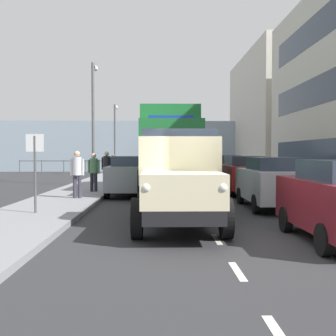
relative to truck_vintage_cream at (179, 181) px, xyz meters
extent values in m
plane|color=#2D2D30|center=(-0.75, -9.17, -1.18)|extent=(80.00, 80.00, 0.00)
cube|color=gray|center=(-5.60, -9.17, -1.10)|extent=(2.71, 40.68, 0.15)
cube|color=gray|center=(4.09, -9.17, -1.10)|extent=(2.71, 40.68, 0.15)
cube|color=silver|center=(-0.75, 6.30, -1.17)|extent=(0.12, 1.10, 0.01)
cube|color=silver|center=(-0.75, 3.89, -1.17)|extent=(0.12, 1.10, 0.01)
cube|color=silver|center=(-0.75, 1.38, -1.17)|extent=(0.12, 1.10, 0.01)
cube|color=silver|center=(-0.75, -1.31, -1.17)|extent=(0.12, 1.10, 0.01)
cube|color=silver|center=(-0.75, -4.30, -1.17)|extent=(0.12, 1.10, 0.01)
cube|color=silver|center=(-0.75, -7.04, -1.17)|extent=(0.12, 1.10, 0.01)
cube|color=silver|center=(-0.75, -9.75, -1.17)|extent=(0.12, 1.10, 0.01)
cube|color=silver|center=(-0.75, -12.29, -1.17)|extent=(0.12, 1.10, 0.01)
cube|color=silver|center=(-0.75, -15.15, -1.17)|extent=(0.12, 1.10, 0.01)
cube|color=silver|center=(-0.75, -18.14, -1.17)|extent=(0.12, 1.10, 0.01)
cube|color=silver|center=(-0.75, -21.13, -1.17)|extent=(0.12, 1.10, 0.01)
cube|color=silver|center=(-0.75, -24.09, -1.17)|extent=(0.12, 1.10, 0.01)
cube|color=silver|center=(-0.75, -27.07, -1.17)|extent=(0.12, 1.10, 0.01)
cube|color=beige|center=(-11.21, -27.57, 4.05)|extent=(8.53, 15.69, 10.46)
cube|color=#8C9EAD|center=(-0.75, -32.51, 1.32)|extent=(80.00, 0.80, 5.00)
cylinder|color=#4C5156|center=(-14.75, -28.91, -0.58)|extent=(0.08, 0.08, 1.20)
cylinder|color=#4C5156|center=(-12.75, -28.91, -0.58)|extent=(0.08, 0.08, 1.20)
cylinder|color=#4C5156|center=(-10.75, -28.91, -0.58)|extent=(0.08, 0.08, 1.20)
cylinder|color=#4C5156|center=(-8.75, -28.91, -0.58)|extent=(0.08, 0.08, 1.20)
cylinder|color=#4C5156|center=(-6.75, -28.91, -0.58)|extent=(0.08, 0.08, 1.20)
cylinder|color=#4C5156|center=(-4.75, -28.91, -0.58)|extent=(0.08, 0.08, 1.20)
cylinder|color=#4C5156|center=(-2.75, -28.91, -0.58)|extent=(0.08, 0.08, 1.20)
cylinder|color=#4C5156|center=(-0.75, -28.91, -0.58)|extent=(0.08, 0.08, 1.20)
cylinder|color=#4C5156|center=(1.25, -28.91, -0.58)|extent=(0.08, 0.08, 1.20)
cylinder|color=#4C5156|center=(3.25, -28.91, -0.58)|extent=(0.08, 0.08, 1.20)
cylinder|color=#4C5156|center=(5.25, -28.91, -0.58)|extent=(0.08, 0.08, 1.20)
cylinder|color=#4C5156|center=(7.25, -28.91, -0.58)|extent=(0.08, 0.08, 1.20)
cylinder|color=#4C5156|center=(9.25, -28.91, -0.58)|extent=(0.08, 0.08, 1.20)
cylinder|color=#4C5156|center=(11.25, -28.91, -0.58)|extent=(0.08, 0.08, 1.20)
cylinder|color=#4C5156|center=(13.25, -28.91, -0.58)|extent=(0.08, 0.08, 1.20)
cube|color=#4C5156|center=(-0.75, -28.91, -0.06)|extent=(28.00, 0.08, 0.08)
cube|color=black|center=(0.00, -0.38, -0.58)|extent=(1.64, 5.60, 0.30)
cube|color=beige|center=(0.00, 1.47, -0.08)|extent=(1.72, 1.90, 0.70)
cube|color=silver|center=(0.00, 2.36, -0.11)|extent=(1.16, 0.08, 0.56)
sphere|color=white|center=(-0.74, 2.36, 0.02)|extent=(0.20, 0.20, 0.20)
sphere|color=white|center=(0.73, 2.36, 0.02)|extent=(0.20, 0.20, 0.20)
cube|color=beige|center=(0.00, -0.04, 0.50)|extent=(1.93, 1.34, 1.15)
cube|color=#2D3847|center=(0.00, -0.04, 0.97)|extent=(1.78, 1.23, 0.56)
cube|color=#2D2319|center=(0.00, -1.72, -0.35)|extent=(2.10, 2.80, 0.16)
cube|color=black|center=(-1.01, -1.72, -0.03)|extent=(0.08, 2.80, 0.56)
cube|color=black|center=(1.01, -1.72, -0.03)|extent=(0.08, 2.80, 0.56)
cylinder|color=black|center=(-0.97, 1.30, -0.73)|extent=(0.24, 0.90, 0.90)
cylinder|color=black|center=(0.97, 1.30, -0.73)|extent=(0.24, 0.90, 0.90)
cylinder|color=black|center=(-0.97, -1.92, -0.73)|extent=(0.24, 0.90, 0.90)
cylinder|color=black|center=(0.97, -1.92, -0.73)|extent=(0.24, 0.90, 0.90)
cube|color=#1E7033|center=(0.04, -6.07, 0.64)|extent=(2.40, 2.21, 2.60)
cube|color=#2D3847|center=(0.04, -6.07, 1.21)|extent=(2.20, 2.04, 0.80)
cube|color=#1933B2|center=(0.04, -6.07, 2.04)|extent=(1.75, 0.20, 0.16)
cube|color=#1E7033|center=(0.04, -10.06, 1.19)|extent=(2.50, 5.95, 3.00)
cube|color=black|center=(0.04, -9.13, -0.48)|extent=(2.00, 8.07, 0.36)
cylinder|color=black|center=(-1.11, -6.15, -0.66)|extent=(0.28, 1.04, 1.04)
cylinder|color=black|center=(1.19, -6.15, -0.66)|extent=(0.28, 1.04, 1.04)
cylinder|color=black|center=(-1.11, -9.76, -0.66)|extent=(0.28, 1.04, 1.04)
cylinder|color=black|center=(1.19, -9.76, -0.66)|extent=(0.28, 1.04, 1.04)
cylinder|color=black|center=(-1.11, -11.89, -0.66)|extent=(0.28, 1.04, 1.04)
cylinder|color=black|center=(1.19, -11.89, -0.66)|extent=(0.28, 1.04, 1.04)
cylinder|color=black|center=(-2.49, 0.53, -0.88)|extent=(0.18, 0.60, 0.60)
cylinder|color=black|center=(-2.49, 2.92, -0.88)|extent=(0.18, 0.60, 0.60)
cube|color=#B7BABF|center=(-3.29, -3.76, -0.38)|extent=(1.76, 4.12, 1.00)
cube|color=#2D3847|center=(-3.29, -3.56, 0.33)|extent=(1.44, 2.27, 0.42)
cylinder|color=black|center=(-2.46, -5.04, -0.88)|extent=(0.18, 0.60, 0.60)
cylinder|color=black|center=(-4.13, -5.04, -0.88)|extent=(0.18, 0.60, 0.60)
cylinder|color=black|center=(-2.46, -2.49, -0.88)|extent=(0.18, 0.60, 0.60)
cylinder|color=black|center=(-4.13, -2.49, -0.88)|extent=(0.18, 0.60, 0.60)
cube|color=#B21E1E|center=(-3.29, -9.01, -0.38)|extent=(1.74, 4.48, 1.00)
cube|color=#2D3847|center=(-3.29, -8.81, 0.33)|extent=(1.42, 2.46, 0.42)
cylinder|color=black|center=(-2.47, -10.40, -0.88)|extent=(0.18, 0.60, 0.60)
cylinder|color=black|center=(-4.12, -10.40, -0.88)|extent=(0.18, 0.60, 0.60)
cylinder|color=black|center=(-2.47, -7.62, -0.88)|extent=(0.18, 0.60, 0.60)
cylinder|color=black|center=(-4.12, -7.62, -0.88)|extent=(0.18, 0.60, 0.60)
cube|color=black|center=(-3.29, -14.75, -0.38)|extent=(1.84, 4.42, 1.00)
cube|color=#2D3847|center=(-3.29, -14.55, 0.33)|extent=(1.51, 2.43, 0.42)
cylinder|color=black|center=(-2.42, -16.12, -0.88)|extent=(0.18, 0.60, 0.60)
cylinder|color=black|center=(-4.17, -16.12, -0.88)|extent=(0.18, 0.60, 0.60)
cylinder|color=black|center=(-2.42, -13.38, -0.88)|extent=(0.18, 0.60, 0.60)
cylinder|color=black|center=(-4.17, -13.38, -0.88)|extent=(0.18, 0.60, 0.60)
cube|color=slate|center=(1.79, -8.36, -0.38)|extent=(1.78, 4.62, 1.00)
cube|color=#2D3847|center=(1.79, -8.56, 0.33)|extent=(1.46, 2.54, 0.42)
cylinder|color=black|center=(0.95, -6.93, -0.88)|extent=(0.18, 0.60, 0.60)
cylinder|color=black|center=(2.63, -6.93, -0.88)|extent=(0.18, 0.60, 0.60)
cylinder|color=black|center=(0.95, -9.80, -0.88)|extent=(0.18, 0.60, 0.60)
cylinder|color=black|center=(2.63, -9.80, -0.88)|extent=(0.18, 0.60, 0.60)
cylinder|color=#383342|center=(3.53, -5.81, -0.59)|extent=(0.14, 0.14, 0.87)
cylinder|color=#383342|center=(3.71, -5.81, -0.59)|extent=(0.14, 0.14, 0.87)
cylinder|color=silver|center=(3.62, -5.81, 0.18)|extent=(0.34, 0.34, 0.69)
cylinder|color=silver|center=(3.40, -5.81, 0.15)|extent=(0.09, 0.09, 0.63)
cylinder|color=silver|center=(3.84, -5.81, 0.15)|extent=(0.09, 0.09, 0.63)
sphere|color=tan|center=(3.62, -5.81, 0.64)|extent=(0.24, 0.24, 0.24)
cylinder|color=black|center=(3.32, -8.58, -0.62)|extent=(0.14, 0.14, 0.82)
cylinder|color=black|center=(3.50, -8.58, -0.62)|extent=(0.14, 0.14, 0.82)
cylinder|color=#47724C|center=(3.41, -8.58, 0.12)|extent=(0.34, 0.34, 0.65)
cylinder|color=#47724C|center=(3.19, -8.58, 0.09)|extent=(0.09, 0.09, 0.60)
cylinder|color=#47724C|center=(3.63, -8.58, 0.09)|extent=(0.09, 0.09, 0.60)
sphere|color=tan|center=(3.41, -8.58, 0.56)|extent=(0.22, 0.22, 0.22)
cylinder|color=#383342|center=(3.10, -11.46, -0.60)|extent=(0.14, 0.14, 0.87)
cylinder|color=#383342|center=(3.28, -11.46, -0.60)|extent=(0.14, 0.14, 0.87)
cylinder|color=black|center=(3.19, -11.46, 0.18)|extent=(0.34, 0.34, 0.69)
cylinder|color=black|center=(2.97, -11.46, 0.15)|extent=(0.09, 0.09, 0.63)
cylinder|color=black|center=(3.41, -11.46, 0.15)|extent=(0.09, 0.09, 0.63)
sphere|color=tan|center=(3.19, -11.46, 0.64)|extent=(0.23, 0.23, 0.23)
cylinder|color=#383342|center=(3.09, -14.29, -0.63)|extent=(0.14, 0.14, 0.79)
cylinder|color=#383342|center=(3.27, -14.29, -0.63)|extent=(0.14, 0.14, 0.79)
cylinder|color=#47724C|center=(3.18, -14.29, 0.07)|extent=(0.34, 0.34, 0.62)
cylinder|color=#47724C|center=(2.96, -14.29, 0.04)|extent=(0.09, 0.09, 0.57)
cylinder|color=#47724C|center=(3.40, -14.29, 0.04)|extent=(0.09, 0.09, 0.57)
sphere|color=tan|center=(3.18, -14.29, 0.49)|extent=(0.21, 0.21, 0.21)
cylinder|color=#59595B|center=(4.25, -13.92, 2.36)|extent=(0.16, 0.16, 6.78)
cylinder|color=#59595B|center=(4.25, -14.37, 5.65)|extent=(0.10, 0.90, 0.10)
sphere|color=silver|center=(4.25, -14.82, 5.60)|extent=(0.32, 0.32, 0.32)
cylinder|color=#59595B|center=(4.12, -24.51, 1.78)|extent=(0.16, 0.16, 5.62)
cylinder|color=#59595B|center=(4.12, -24.96, 4.49)|extent=(0.10, 0.90, 0.10)
sphere|color=silver|center=(4.12, -25.41, 4.44)|extent=(0.32, 0.32, 0.32)
cylinder|color=#4C4C4C|center=(4.04, -1.78, 0.07)|extent=(0.07, 0.07, 2.20)
cube|color=silver|center=(4.04, -1.78, 0.97)|extent=(0.50, 0.04, 0.50)
camera|label=1|loc=(0.47, 10.62, 0.69)|focal=46.32mm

